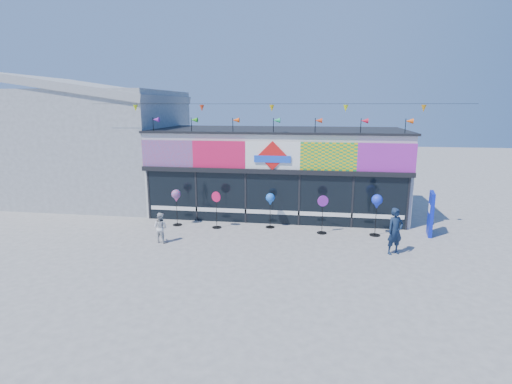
% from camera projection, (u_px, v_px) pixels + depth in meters
% --- Properties ---
extents(ground, '(80.00, 80.00, 0.00)m').
position_uv_depth(ground, '(261.00, 250.00, 14.73)').
color(ground, slate).
rests_on(ground, ground).
extents(kite_shop, '(16.00, 5.70, 5.31)m').
position_uv_depth(kite_shop, '(278.00, 170.00, 20.03)').
color(kite_shop, silver).
rests_on(kite_shop, ground).
extents(neighbour_building, '(8.18, 7.20, 6.87)m').
position_uv_depth(neighbour_building, '(102.00, 142.00, 22.29)').
color(neighbour_building, '#A8AAAD').
rests_on(neighbour_building, ground).
extents(blue_sign, '(0.27, 0.92, 1.81)m').
position_uv_depth(blue_sign, '(431.00, 214.00, 16.28)').
color(blue_sign, '#0B1DAD').
rests_on(blue_sign, ground).
extents(spinner_0, '(0.41, 0.41, 1.62)m').
position_uv_depth(spinner_0, '(176.00, 197.00, 17.55)').
color(spinner_0, black).
rests_on(spinner_0, ground).
extents(spinner_1, '(0.43, 0.41, 1.61)m').
position_uv_depth(spinner_1, '(216.00, 209.00, 17.26)').
color(spinner_1, black).
rests_on(spinner_1, ground).
extents(spinner_2, '(0.39, 0.39, 1.54)m').
position_uv_depth(spinner_2, '(270.00, 200.00, 17.23)').
color(spinner_2, black).
rests_on(spinner_2, ground).
extents(spinner_3, '(0.44, 0.41, 1.61)m').
position_uv_depth(spinner_3, '(322.00, 214.00, 16.51)').
color(spinner_3, black).
rests_on(spinner_3, ground).
extents(spinner_4, '(0.44, 0.44, 1.73)m').
position_uv_depth(spinner_4, '(377.00, 203.00, 16.12)').
color(spinner_4, black).
rests_on(spinner_4, ground).
extents(adult_man, '(0.74, 0.65, 1.70)m').
position_uv_depth(adult_man, '(395.00, 231.00, 14.21)').
color(adult_man, '#12213A').
rests_on(adult_man, ground).
extents(child, '(0.64, 0.46, 1.19)m').
position_uv_depth(child, '(160.00, 228.00, 15.49)').
color(child, silver).
rests_on(child, ground).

